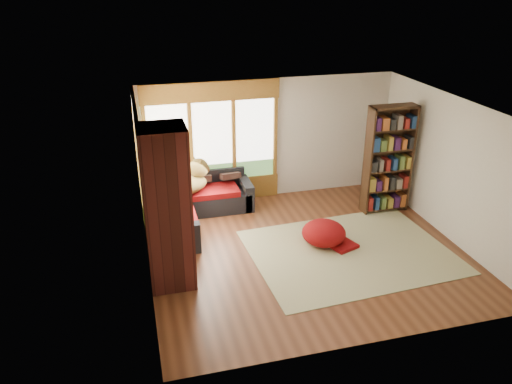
{
  "coord_description": "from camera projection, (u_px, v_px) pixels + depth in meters",
  "views": [
    {
      "loc": [
        -2.81,
        -7.25,
        4.64
      ],
      "look_at": [
        -0.74,
        0.67,
        0.95
      ],
      "focal_mm": 35.0,
      "sensor_mm": 36.0,
      "label": 1
    }
  ],
  "objects": [
    {
      "name": "dog_brindle",
      "position": [
        171.0,
        204.0,
        9.0
      ],
      "size": [
        0.77,
        0.85,
        0.41
      ],
      "rotation": [
        0.0,
        0.0,
        2.14
      ],
      "color": "black",
      "rests_on": "sectional_sofa"
    },
    {
      "name": "area_rug",
      "position": [
        350.0,
        252.0,
        8.91
      ],
      "size": [
        3.62,
        2.85,
        0.01
      ],
      "primitive_type": "cube",
      "rotation": [
        0.0,
        0.0,
        0.06
      ],
      "color": "beige",
      "rests_on": "ground"
    },
    {
      "name": "dog_tan",
      "position": [
        188.0,
        178.0,
        9.94
      ],
      "size": [
        1.15,
        0.99,
        0.56
      ],
      "rotation": [
        0.0,
        0.0,
        0.47
      ],
      "color": "brown",
      "rests_on": "sectional_sofa"
    },
    {
      "name": "throw_pillows",
      "position": [
        184.0,
        184.0,
        9.83
      ],
      "size": [
        1.98,
        1.68,
        0.45
      ],
      "color": "#33201A",
      "rests_on": "sectional_sofa"
    },
    {
      "name": "ceiling",
      "position": [
        312.0,
        109.0,
        7.88
      ],
      "size": [
        5.5,
        5.5,
        0.0
      ],
      "primitive_type": "plane",
      "color": "white"
    },
    {
      "name": "roller_blind",
      "position": [
        138.0,
        135.0,
        9.4
      ],
      "size": [
        0.03,
        0.72,
        0.9
      ],
      "primitive_type": "cube",
      "color": "#7A9562",
      "rests_on": "wall_left"
    },
    {
      "name": "wall_left",
      "position": [
        143.0,
        202.0,
        7.78
      ],
      "size": [
        0.04,
        5.0,
        2.6
      ],
      "primitive_type": "cube",
      "color": "silver",
      "rests_on": "ground"
    },
    {
      "name": "sectional_sofa",
      "position": [
        184.0,
        208.0,
        9.87
      ],
      "size": [
        2.2,
        2.2,
        0.8
      ],
      "rotation": [
        0.0,
        0.0,
        -0.01
      ],
      "color": "black",
      "rests_on": "ground"
    },
    {
      "name": "pouf",
      "position": [
        324.0,
        232.0,
        9.1
      ],
      "size": [
        0.96,
        0.96,
        0.44
      ],
      "primitive_type": "ellipsoid",
      "rotation": [
        0.0,
        0.0,
        0.22
      ],
      "color": "maroon",
      "rests_on": "area_rug"
    },
    {
      "name": "wall_right",
      "position": [
        451.0,
        169.0,
        9.05
      ],
      "size": [
        0.04,
        5.0,
        2.6
      ],
      "primitive_type": "cube",
      "color": "silver",
      "rests_on": "ground"
    },
    {
      "name": "floor",
      "position": [
        306.0,
        251.0,
        8.95
      ],
      "size": [
        5.5,
        5.5,
        0.0
      ],
      "primitive_type": "plane",
      "color": "#4F2916",
      "rests_on": "ground"
    },
    {
      "name": "wall_back",
      "position": [
        268.0,
        139.0,
        10.62
      ],
      "size": [
        5.5,
        0.04,
        2.6
      ],
      "primitive_type": "cube",
      "color": "silver",
      "rests_on": "ground"
    },
    {
      "name": "windows_left",
      "position": [
        141.0,
        171.0,
        8.83
      ],
      "size": [
        0.1,
        2.62,
        1.9
      ],
      "color": "olive",
      "rests_on": "wall_left"
    },
    {
      "name": "windows_back",
      "position": [
        213.0,
        142.0,
        10.3
      ],
      "size": [
        2.82,
        0.1,
        1.9
      ],
      "color": "olive",
      "rests_on": "wall_back"
    },
    {
      "name": "brick_chimney",
      "position": [
        167.0,
        209.0,
        7.55
      ],
      "size": [
        0.7,
        0.7,
        2.6
      ],
      "primitive_type": "cube",
      "color": "#471914",
      "rests_on": "ground"
    },
    {
      "name": "bookshelf",
      "position": [
        388.0,
        160.0,
        10.01
      ],
      "size": [
        0.95,
        0.32,
        2.23
      ],
      "color": "#382112",
      "rests_on": "ground"
    },
    {
      "name": "wall_front",
      "position": [
        378.0,
        261.0,
        6.21
      ],
      "size": [
        5.5,
        0.04,
        2.6
      ],
      "primitive_type": "cube",
      "color": "silver",
      "rests_on": "ground"
    }
  ]
}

